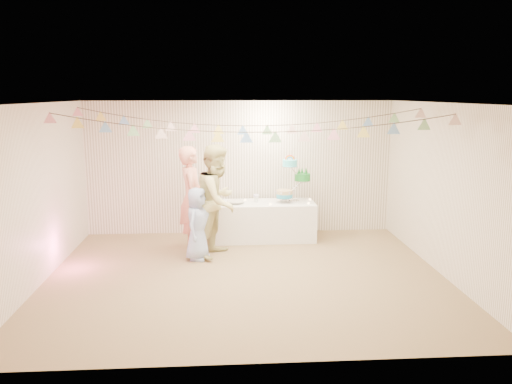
{
  "coord_description": "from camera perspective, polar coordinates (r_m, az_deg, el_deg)",
  "views": [
    {
      "loc": [
        -0.32,
        -7.18,
        2.73
      ],
      "look_at": [
        0.2,
        0.8,
        1.15
      ],
      "focal_mm": 35.0,
      "sensor_mm": 36.0,
      "label": 1
    }
  ],
  "objects": [
    {
      "name": "tealight_1",
      "position": [
        9.55,
        -1.27,
        -0.91
      ],
      "size": [
        0.04,
        0.04,
        0.03
      ],
      "primitive_type": "cylinder",
      "color": "#FFD88C",
      "rests_on": "table"
    },
    {
      "name": "cake_middle",
      "position": [
        9.55,
        5.23,
        1.33
      ],
      "size": [
        0.27,
        0.27,
        0.22
      ],
      "primitive_type": null,
      "color": "#1B7F2A",
      "rests_on": "cake_stand"
    },
    {
      "name": "person_adult_b",
      "position": [
        8.46,
        -4.4,
        -0.99
      ],
      "size": [
        1.05,
        1.15,
        1.9
      ],
      "primitive_type": "imported",
      "rotation": [
        0.0,
        0.0,
        1.13
      ],
      "color": "#D4C883",
      "rests_on": "floor"
    },
    {
      "name": "tealight_3",
      "position": [
        9.65,
        2.88,
        -0.8
      ],
      "size": [
        0.04,
        0.04,
        0.03
      ],
      "primitive_type": "cylinder",
      "color": "#FFD88C",
      "rests_on": "table"
    },
    {
      "name": "ceiling",
      "position": [
        7.19,
        -1.19,
        10.13
      ],
      "size": [
        6.0,
        6.0,
        0.0
      ],
      "primitive_type": "plane",
      "color": "silver",
      "rests_on": "ground"
    },
    {
      "name": "platter",
      "position": [
        9.31,
        -2.34,
        -1.05
      ],
      "size": [
        0.33,
        0.33,
        0.02
      ],
      "primitive_type": "cylinder",
      "color": "white",
      "rests_on": "table"
    },
    {
      "name": "person_adult_a",
      "position": [
        8.85,
        -7.35,
        -0.71
      ],
      "size": [
        0.49,
        0.7,
        1.85
      ],
      "primitive_type": "imported",
      "rotation": [
        0.0,
        0.0,
        1.64
      ],
      "color": "#F2977E",
      "rests_on": "floor"
    },
    {
      "name": "posy",
      "position": [
        9.42,
        0.02,
        -0.48
      ],
      "size": [
        0.14,
        0.14,
        0.16
      ],
      "primitive_type": null,
      "color": "white",
      "rests_on": "table"
    },
    {
      "name": "left_wall",
      "position": [
        7.8,
        -23.75,
        -0.36
      ],
      "size": [
        5.0,
        5.0,
        0.0
      ],
      "primitive_type": "plane",
      "color": "white",
      "rests_on": "ground"
    },
    {
      "name": "tealight_2",
      "position": [
        9.19,
        1.65,
        -1.39
      ],
      "size": [
        0.04,
        0.04,
        0.03
      ],
      "primitive_type": "cylinder",
      "color": "#FFD88C",
      "rests_on": "table"
    },
    {
      "name": "person_child",
      "position": [
        8.35,
        -6.71,
        -3.61
      ],
      "size": [
        0.58,
        0.7,
        1.22
      ],
      "primitive_type": "imported",
      "rotation": [
        0.0,
        0.0,
        1.2
      ],
      "color": "#9DB0DF",
      "rests_on": "floor"
    },
    {
      "name": "tealight_5",
      "position": [
        9.66,
        6.17,
        -0.84
      ],
      "size": [
        0.04,
        0.04,
        0.03
      ],
      "primitive_type": "cylinder",
      "color": "#FFD88C",
      "rests_on": "table"
    },
    {
      "name": "bunting_front",
      "position": [
        7.0,
        -1.11,
        7.81
      ],
      "size": [
        5.6,
        0.9,
        0.36
      ],
      "primitive_type": null,
      "color": "#72A5E5",
      "rests_on": "ceiling"
    },
    {
      "name": "tealight_0",
      "position": [
        9.22,
        -3.97,
        -1.38
      ],
      "size": [
        0.04,
        0.04,
        0.03
      ],
      "primitive_type": "cylinder",
      "color": "#FFD88C",
      "rests_on": "table"
    },
    {
      "name": "floor",
      "position": [
        7.69,
        -1.11,
        -9.62
      ],
      "size": [
        6.0,
        6.0,
        0.0
      ],
      "primitive_type": "plane",
      "color": "olive",
      "rests_on": "ground"
    },
    {
      "name": "cake_top_tier",
      "position": [
        9.35,
        3.91,
        2.82
      ],
      "size": [
        0.25,
        0.25,
        0.19
      ],
      "primitive_type": null,
      "color": "#4DE6F2",
      "rests_on": "cake_stand"
    },
    {
      "name": "back_wall",
      "position": [
        9.79,
        -1.82,
        2.77
      ],
      "size": [
        6.0,
        6.0,
        0.0
      ],
      "primitive_type": "plane",
      "color": "white",
      "rests_on": "ground"
    },
    {
      "name": "bunting_back",
      "position": [
        8.3,
        -1.53,
        8.54
      ],
      "size": [
        5.6,
        1.1,
        0.4
      ],
      "primitive_type": null,
      "color": "pink",
      "rests_on": "ceiling"
    },
    {
      "name": "right_wall",
      "position": [
        8.04,
        20.73,
        0.2
      ],
      "size": [
        5.0,
        5.0,
        0.0
      ],
      "primitive_type": "plane",
      "color": "white",
      "rests_on": "ground"
    },
    {
      "name": "table",
      "position": [
        9.48,
        0.91,
        -3.31
      ],
      "size": [
        1.91,
        0.76,
        0.72
      ],
      "primitive_type": "cube",
      "color": "white",
      "rests_on": "floor"
    },
    {
      "name": "cake_bottom",
      "position": [
        9.41,
        3.35,
        -0.46
      ],
      "size": [
        0.31,
        0.31,
        0.15
      ],
      "primitive_type": null,
      "color": "#299ABF",
      "rests_on": "cake_stand"
    },
    {
      "name": "cake_stand",
      "position": [
        9.42,
        4.24,
        1.59
      ],
      "size": [
        0.74,
        0.44,
        0.83
      ],
      "primitive_type": null,
      "color": "silver",
      "rests_on": "table"
    },
    {
      "name": "tealight_4",
      "position": [
        9.32,
        6.03,
        -1.27
      ],
      "size": [
        0.04,
        0.04,
        0.03
      ],
      "primitive_type": "cylinder",
      "color": "#FFD88C",
      "rests_on": "table"
    },
    {
      "name": "front_wall",
      "position": [
        4.91,
        0.18,
        -5.79
      ],
      "size": [
        6.0,
        6.0,
        0.0
      ],
      "primitive_type": "plane",
      "color": "white",
      "rests_on": "ground"
    }
  ]
}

